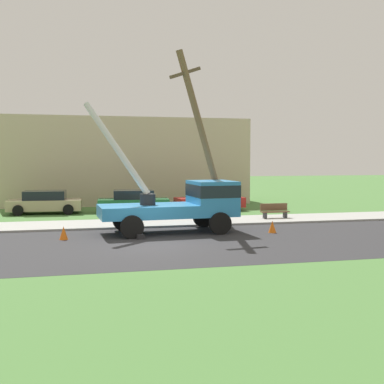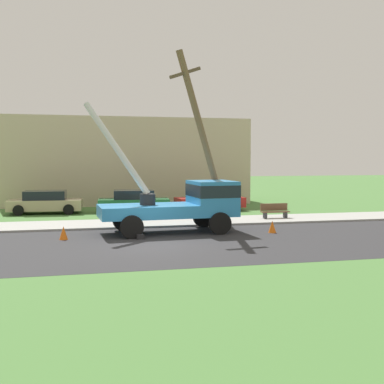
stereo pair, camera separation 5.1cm
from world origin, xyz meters
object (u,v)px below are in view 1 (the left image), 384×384
(traffic_cone_ahead, at_px, (272,227))
(park_bench, at_px, (275,211))
(leaning_utility_pole, at_px, (203,138))
(parked_sedan_tan, at_px, (45,202))
(utility_truck, at_px, (186,202))
(traffic_cone_behind, at_px, (64,233))
(traffic_cone_curbside, at_px, (216,221))
(parked_sedan_green, at_px, (133,201))
(parked_sedan_red, at_px, (210,200))

(traffic_cone_ahead, relative_size, park_bench, 0.35)
(leaning_utility_pole, bearing_deg, parked_sedan_tan, 135.79)
(utility_truck, height_order, traffic_cone_behind, utility_truck)
(utility_truck, height_order, leaning_utility_pole, leaning_utility_pole)
(traffic_cone_curbside, relative_size, parked_sedan_green, 0.12)
(traffic_cone_ahead, relative_size, parked_sedan_green, 0.12)
(parked_sedan_red, distance_m, park_bench, 5.84)
(leaning_utility_pole, distance_m, parked_sedan_green, 8.52)
(leaning_utility_pole, distance_m, parked_sedan_tan, 11.83)
(traffic_cone_behind, bearing_deg, utility_truck, 10.37)
(parked_sedan_tan, xyz_separation_m, park_bench, (12.64, -6.02, -0.25))
(traffic_cone_curbside, relative_size, park_bench, 0.35)
(leaning_utility_pole, height_order, traffic_cone_behind, leaning_utility_pole)
(traffic_cone_curbside, xyz_separation_m, park_bench, (3.93, 1.86, 0.18))
(traffic_cone_curbside, xyz_separation_m, parked_sedan_green, (-3.32, 7.23, 0.43))
(parked_sedan_tan, bearing_deg, leaning_utility_pole, -44.21)
(traffic_cone_curbside, bearing_deg, park_bench, 25.30)
(parked_sedan_tan, xyz_separation_m, parked_sedan_red, (10.36, -0.65, 0.00))
(traffic_cone_behind, xyz_separation_m, park_bench, (11.23, 4.22, 0.18))
(park_bench, bearing_deg, parked_sedan_red, 113.02)
(parked_sedan_tan, bearing_deg, utility_truck, -53.45)
(utility_truck, distance_m, parked_sedan_green, 8.75)
(parked_sedan_green, bearing_deg, traffic_cone_behind, -112.51)
(parked_sedan_green, relative_size, parked_sedan_red, 1.00)
(traffic_cone_curbside, relative_size, parked_sedan_red, 0.12)
(parked_sedan_tan, height_order, parked_sedan_red, same)
(leaning_utility_pole, height_order, traffic_cone_ahead, leaning_utility_pole)
(park_bench, bearing_deg, utility_truck, -150.88)
(traffic_cone_ahead, bearing_deg, parked_sedan_red, 91.74)
(traffic_cone_curbside, xyz_separation_m, parked_sedan_red, (1.65, 7.23, 0.43))
(traffic_cone_ahead, bearing_deg, traffic_cone_behind, 178.71)
(leaning_utility_pole, xyz_separation_m, parked_sedan_tan, (-8.06, 7.84, -3.68))
(utility_truck, distance_m, park_bench, 6.69)
(traffic_cone_behind, height_order, traffic_cone_curbside, same)
(traffic_cone_behind, height_order, parked_sedan_green, parked_sedan_green)
(leaning_utility_pole, distance_m, traffic_cone_behind, 8.18)
(utility_truck, xyz_separation_m, traffic_cone_behind, (-5.44, -1.00, -1.13))
(leaning_utility_pole, relative_size, parked_sedan_green, 1.90)
(traffic_cone_behind, xyz_separation_m, parked_sedan_green, (3.98, 9.59, 0.43))
(traffic_cone_ahead, relative_size, traffic_cone_curbside, 1.00)
(leaning_utility_pole, bearing_deg, traffic_cone_behind, -160.20)
(leaning_utility_pole, height_order, traffic_cone_curbside, leaning_utility_pole)
(traffic_cone_behind, distance_m, park_bench, 11.99)
(traffic_cone_ahead, distance_m, parked_sedan_tan, 14.93)
(traffic_cone_ahead, height_order, traffic_cone_curbside, same)
(utility_truck, xyz_separation_m, traffic_cone_ahead, (3.80, -1.20, -1.13))
(traffic_cone_ahead, bearing_deg, leaning_utility_pole, 134.86)
(park_bench, bearing_deg, leaning_utility_pole, -158.27)
(utility_truck, bearing_deg, parked_sedan_red, 67.81)
(traffic_cone_behind, height_order, park_bench, park_bench)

